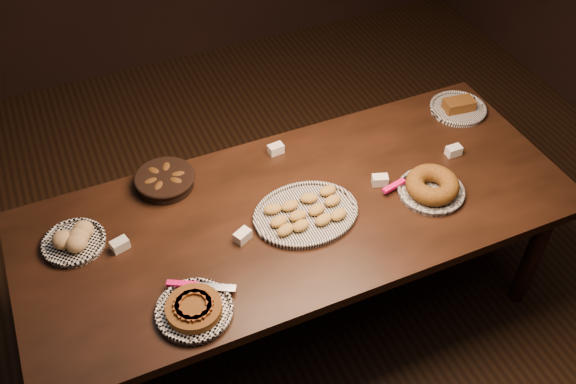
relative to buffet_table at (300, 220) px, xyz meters
name	(u,v)px	position (x,y,z in m)	size (l,w,h in m)	color
ground	(298,310)	(0.00, 0.00, -0.68)	(5.00, 5.00, 0.00)	black
buffet_table	(300,220)	(0.00, 0.00, 0.00)	(2.40, 1.00, 0.75)	black
apple_tart_plate	(194,309)	(-0.58, -0.33, 0.10)	(0.33, 0.31, 0.06)	white
madeleine_platter	(306,213)	(0.01, -0.05, 0.09)	(0.46, 0.37, 0.05)	black
bundt_cake_plate	(432,187)	(0.57, -0.15, 0.11)	(0.36, 0.31, 0.09)	black
croissant_basket	(165,180)	(-0.49, 0.37, 0.11)	(0.27, 0.27, 0.07)	black
bread_roll_plate	(75,240)	(-0.92, 0.18, 0.11)	(0.26, 0.26, 0.08)	white
loaf_plate	(458,108)	(1.02, 0.30, 0.09)	(0.29, 0.29, 0.07)	black
tent_cards	(300,189)	(0.04, 0.09, 0.10)	(1.64, 0.51, 0.04)	white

